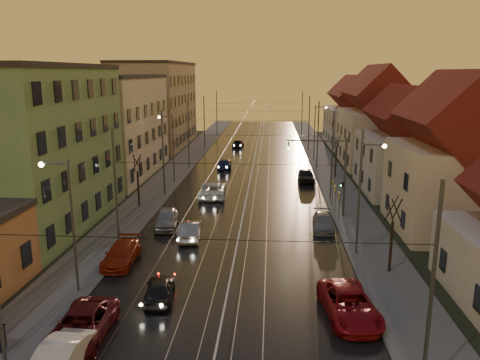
% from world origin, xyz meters
% --- Properties ---
extents(ground, '(160.00, 160.00, 0.00)m').
position_xyz_m(ground, '(0.00, 0.00, 0.00)').
color(ground, black).
rests_on(ground, ground).
extents(road, '(16.00, 120.00, 0.04)m').
position_xyz_m(road, '(0.00, 40.00, 0.02)').
color(road, black).
rests_on(road, ground).
extents(sidewalk_left, '(4.00, 120.00, 0.15)m').
position_xyz_m(sidewalk_left, '(-10.00, 40.00, 0.07)').
color(sidewalk_left, '#4C4C4C').
rests_on(sidewalk_left, ground).
extents(sidewalk_right, '(4.00, 120.00, 0.15)m').
position_xyz_m(sidewalk_right, '(10.00, 40.00, 0.07)').
color(sidewalk_right, '#4C4C4C').
rests_on(sidewalk_right, ground).
extents(tram_rail_0, '(0.06, 120.00, 0.03)m').
position_xyz_m(tram_rail_0, '(-2.20, 40.00, 0.06)').
color(tram_rail_0, gray).
rests_on(tram_rail_0, road).
extents(tram_rail_1, '(0.06, 120.00, 0.03)m').
position_xyz_m(tram_rail_1, '(-0.77, 40.00, 0.06)').
color(tram_rail_1, gray).
rests_on(tram_rail_1, road).
extents(tram_rail_2, '(0.06, 120.00, 0.03)m').
position_xyz_m(tram_rail_2, '(0.77, 40.00, 0.06)').
color(tram_rail_2, gray).
rests_on(tram_rail_2, road).
extents(tram_rail_3, '(0.06, 120.00, 0.03)m').
position_xyz_m(tram_rail_3, '(2.20, 40.00, 0.06)').
color(tram_rail_3, gray).
rests_on(tram_rail_3, road).
extents(apartment_left_1, '(10.00, 18.00, 13.00)m').
position_xyz_m(apartment_left_1, '(-17.50, 14.00, 6.50)').
color(apartment_left_1, '#5D8856').
rests_on(apartment_left_1, ground).
extents(apartment_left_2, '(10.00, 20.00, 12.00)m').
position_xyz_m(apartment_left_2, '(-17.50, 34.00, 6.00)').
color(apartment_left_2, beige).
rests_on(apartment_left_2, ground).
extents(apartment_left_3, '(10.00, 24.00, 14.00)m').
position_xyz_m(apartment_left_3, '(-17.50, 58.00, 7.00)').
color(apartment_left_3, '#9C7964').
rests_on(apartment_left_3, ground).
extents(house_right_1, '(8.67, 10.20, 10.80)m').
position_xyz_m(house_right_1, '(17.00, 15.00, 5.45)').
color(house_right_1, beige).
rests_on(house_right_1, ground).
extents(house_right_2, '(9.18, 12.24, 9.20)m').
position_xyz_m(house_right_2, '(17.00, 28.00, 4.64)').
color(house_right_2, '#B9B5AB').
rests_on(house_right_2, ground).
extents(house_right_3, '(9.18, 14.28, 11.50)m').
position_xyz_m(house_right_3, '(17.00, 43.00, 5.80)').
color(house_right_3, beige).
rests_on(house_right_3, ground).
extents(house_right_4, '(9.18, 16.32, 10.00)m').
position_xyz_m(house_right_4, '(17.00, 61.00, 5.05)').
color(house_right_4, '#B9B5AB').
rests_on(house_right_4, ground).
extents(catenary_pole_r_0, '(0.16, 0.16, 9.00)m').
position_xyz_m(catenary_pole_r_0, '(8.60, -6.00, 4.50)').
color(catenary_pole_r_0, '#595B60').
rests_on(catenary_pole_r_0, ground).
extents(catenary_pole_l_1, '(0.16, 0.16, 9.00)m').
position_xyz_m(catenary_pole_l_1, '(-8.60, 9.00, 4.50)').
color(catenary_pole_l_1, '#595B60').
rests_on(catenary_pole_l_1, ground).
extents(catenary_pole_r_1, '(0.16, 0.16, 9.00)m').
position_xyz_m(catenary_pole_r_1, '(8.60, 9.00, 4.50)').
color(catenary_pole_r_1, '#595B60').
rests_on(catenary_pole_r_1, ground).
extents(catenary_pole_l_2, '(0.16, 0.16, 9.00)m').
position_xyz_m(catenary_pole_l_2, '(-8.60, 24.00, 4.50)').
color(catenary_pole_l_2, '#595B60').
rests_on(catenary_pole_l_2, ground).
extents(catenary_pole_r_2, '(0.16, 0.16, 9.00)m').
position_xyz_m(catenary_pole_r_2, '(8.60, 24.00, 4.50)').
color(catenary_pole_r_2, '#595B60').
rests_on(catenary_pole_r_2, ground).
extents(catenary_pole_l_3, '(0.16, 0.16, 9.00)m').
position_xyz_m(catenary_pole_l_3, '(-8.60, 39.00, 4.50)').
color(catenary_pole_l_3, '#595B60').
rests_on(catenary_pole_l_3, ground).
extents(catenary_pole_r_3, '(0.16, 0.16, 9.00)m').
position_xyz_m(catenary_pole_r_3, '(8.60, 39.00, 4.50)').
color(catenary_pole_r_3, '#595B60').
rests_on(catenary_pole_r_3, ground).
extents(catenary_pole_l_4, '(0.16, 0.16, 9.00)m').
position_xyz_m(catenary_pole_l_4, '(-8.60, 54.00, 4.50)').
color(catenary_pole_l_4, '#595B60').
rests_on(catenary_pole_l_4, ground).
extents(catenary_pole_r_4, '(0.16, 0.16, 9.00)m').
position_xyz_m(catenary_pole_r_4, '(8.60, 54.00, 4.50)').
color(catenary_pole_r_4, '#595B60').
rests_on(catenary_pole_r_4, ground).
extents(catenary_pole_l_5, '(0.16, 0.16, 9.00)m').
position_xyz_m(catenary_pole_l_5, '(-8.60, 72.00, 4.50)').
color(catenary_pole_l_5, '#595B60').
rests_on(catenary_pole_l_5, ground).
extents(catenary_pole_r_5, '(0.16, 0.16, 9.00)m').
position_xyz_m(catenary_pole_r_5, '(8.60, 72.00, 4.50)').
color(catenary_pole_r_5, '#595B60').
rests_on(catenary_pole_r_5, ground).
extents(street_lamp_0, '(1.75, 0.32, 8.00)m').
position_xyz_m(street_lamp_0, '(-9.10, 2.00, 4.89)').
color(street_lamp_0, '#595B60').
rests_on(street_lamp_0, ground).
extents(street_lamp_1, '(1.75, 0.32, 8.00)m').
position_xyz_m(street_lamp_1, '(9.10, 10.00, 4.89)').
color(street_lamp_1, '#595B60').
rests_on(street_lamp_1, ground).
extents(street_lamp_2, '(1.75, 0.32, 8.00)m').
position_xyz_m(street_lamp_2, '(-9.10, 30.00, 4.89)').
color(street_lamp_2, '#595B60').
rests_on(street_lamp_2, ground).
extents(street_lamp_3, '(1.75, 0.32, 8.00)m').
position_xyz_m(street_lamp_3, '(9.10, 46.00, 4.89)').
color(street_lamp_3, '#595B60').
rests_on(street_lamp_3, ground).
extents(traffic_light_mast, '(5.30, 0.32, 7.20)m').
position_xyz_m(traffic_light_mast, '(7.99, 18.00, 4.60)').
color(traffic_light_mast, '#595B60').
rests_on(traffic_light_mast, ground).
extents(bare_tree_0, '(1.09, 1.09, 5.11)m').
position_xyz_m(bare_tree_0, '(-10.20, 20.00, 2.49)').
color(bare_tree_0, black).
rests_on(bare_tree_0, ground).
extents(bare_tree_1, '(1.09, 1.09, 5.11)m').
position_xyz_m(bare_tree_1, '(10.20, 6.00, 2.49)').
color(bare_tree_1, black).
rests_on(bare_tree_1, ground).
extents(bare_tree_2, '(1.09, 1.09, 5.11)m').
position_xyz_m(bare_tree_2, '(10.40, 34.00, 2.49)').
color(bare_tree_2, black).
rests_on(bare_tree_2, ground).
extents(driving_car_0, '(2.03, 4.05, 1.32)m').
position_xyz_m(driving_car_0, '(-3.79, 1.41, 0.66)').
color(driving_car_0, black).
rests_on(driving_car_0, ground).
extents(driving_car_1, '(1.90, 4.45, 1.43)m').
position_xyz_m(driving_car_1, '(-3.75, 11.46, 0.71)').
color(driving_car_1, gray).
rests_on(driving_car_1, ground).
extents(driving_car_2, '(2.99, 5.82, 1.57)m').
position_xyz_m(driving_car_2, '(-3.54, 23.92, 0.79)').
color(driving_car_2, silver).
rests_on(driving_car_2, ground).
extents(driving_car_3, '(2.21, 4.75, 1.34)m').
position_xyz_m(driving_car_3, '(-3.77, 38.64, 0.67)').
color(driving_car_3, '#181F48').
rests_on(driving_car_3, ground).
extents(driving_car_4, '(2.07, 4.23, 1.39)m').
position_xyz_m(driving_car_4, '(-3.20, 56.90, 0.70)').
color(driving_car_4, black).
rests_on(driving_car_4, ground).
extents(parked_left_1, '(2.52, 5.31, 1.46)m').
position_xyz_m(parked_left_1, '(-6.60, -2.83, 0.73)').
color(parked_left_1, '#550E16').
rests_on(parked_left_1, ground).
extents(parked_left_2, '(2.09, 4.78, 1.37)m').
position_xyz_m(parked_left_2, '(-7.60, 6.42, 0.68)').
color(parked_left_2, '#9D260F').
rests_on(parked_left_2, ground).
extents(parked_left_3, '(2.41, 4.72, 1.54)m').
position_xyz_m(parked_left_3, '(-6.20, 14.11, 0.77)').
color(parked_left_3, '#A0A0A5').
rests_on(parked_left_3, ground).
extents(parked_right_0, '(3.15, 5.71, 1.51)m').
position_xyz_m(parked_right_0, '(6.69, 0.16, 0.76)').
color(parked_right_0, maroon).
rests_on(parked_right_0, ground).
extents(parked_right_1, '(2.03, 4.46, 1.26)m').
position_xyz_m(parked_right_1, '(6.87, 14.48, 0.63)').
color(parked_right_1, gray).
rests_on(parked_right_1, ground).
extents(parked_right_2, '(1.83, 4.55, 1.55)m').
position_xyz_m(parked_right_2, '(6.68, 31.62, 0.77)').
color(parked_right_2, black).
rests_on(parked_right_2, ground).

